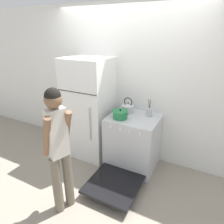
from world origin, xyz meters
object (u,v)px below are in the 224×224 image
refrigerator (89,109)px  tea_kettle (128,108)px  person (59,146)px  utensil_jar (149,112)px  dutch_oven_pot (120,114)px  stove_range (132,143)px

refrigerator → tea_kettle: (0.67, 0.12, 0.09)m
person → utensil_jar: bearing=-5.1°
dutch_oven_pot → tea_kettle: bearing=87.2°
dutch_oven_pot → tea_kettle: 0.27m
dutch_oven_pot → tea_kettle: tea_kettle is taller
refrigerator → person: size_ratio=1.09×
stove_range → utensil_jar: (0.19, 0.18, 0.51)m
stove_range → person: 1.35m
refrigerator → stove_range: (0.83, -0.05, -0.43)m
person → stove_range: bearing=-0.6°
utensil_jar → person: person is taller
dutch_oven_pot → person: 1.12m
stove_range → dutch_oven_pot: (-0.17, -0.10, 0.51)m
dutch_oven_pot → utensil_jar: bearing=37.2°
utensil_jar → person: size_ratio=0.17×
tea_kettle → person: size_ratio=0.16×
tea_kettle → utensil_jar: bearing=1.2°
refrigerator → tea_kettle: 0.69m
tea_kettle → utensil_jar: 0.35m
refrigerator → person: 1.29m
stove_range → refrigerator: bearing=176.6°
refrigerator → person: refrigerator is taller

